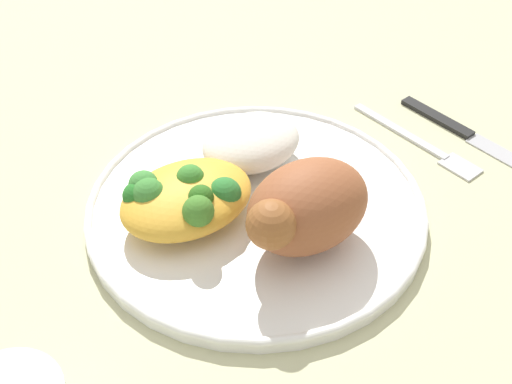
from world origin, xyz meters
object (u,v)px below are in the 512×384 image
(rice_pile, at_px, (251,142))
(mac_cheese_with_broccoli, at_px, (184,197))
(plate, at_px, (256,207))
(roasted_chicken, at_px, (305,208))
(fork, at_px, (421,142))
(knife, at_px, (470,135))

(rice_pile, xyz_separation_m, mac_cheese_with_broccoli, (0.08, 0.03, 0.00))
(plate, distance_m, mac_cheese_with_broccoli, 0.06)
(roasted_chicken, xyz_separation_m, fork, (-0.17, -0.04, -0.04))
(roasted_chicken, distance_m, fork, 0.19)
(roasted_chicken, xyz_separation_m, knife, (-0.22, -0.03, -0.04))
(mac_cheese_with_broccoli, distance_m, knife, 0.29)
(plate, distance_m, rice_pile, 0.06)
(plate, distance_m, roasted_chicken, 0.07)
(mac_cheese_with_broccoli, relative_size, knife, 0.57)
(rice_pile, relative_size, fork, 0.62)
(roasted_chicken, height_order, knife, roasted_chicken)
(knife, bearing_deg, plate, -7.76)
(mac_cheese_with_broccoli, relative_size, fork, 0.76)
(fork, relative_size, knife, 0.75)
(fork, bearing_deg, roasted_chicken, 14.40)
(fork, bearing_deg, knife, 157.56)
(mac_cheese_with_broccoli, bearing_deg, fork, 172.60)
(rice_pile, relative_size, mac_cheese_with_broccoli, 0.82)
(rice_pile, bearing_deg, fork, 158.23)
(plate, height_order, knife, plate)
(plate, distance_m, fork, 0.18)
(plate, xyz_separation_m, rice_pile, (-0.03, -0.05, 0.02))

